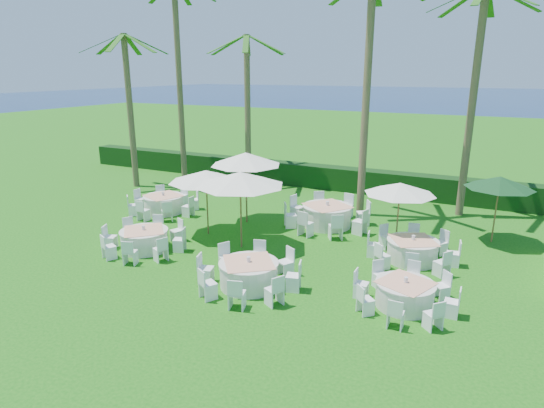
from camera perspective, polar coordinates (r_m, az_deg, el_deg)
The scene contains 19 objects.
ground at distance 14.25m, azimuth -6.09°, elevation -9.20°, with size 120.00×120.00×0.00m, color #125A0F.
hedge at distance 24.50m, azimuth 8.84°, elevation 3.15°, with size 34.00×1.00×1.20m, color black.
ocean at distance 113.22m, azimuth 22.92°, elevation 12.04°, with size 260.00×260.00×0.00m, color #071B49.
banquet_table_a at distance 16.76m, azimuth -15.71°, elevation -4.28°, with size 2.89×2.89×0.90m.
banquet_table_b at distance 13.51m, azimuth -2.93°, elevation -8.70°, with size 3.07×3.07×0.94m.
banquet_table_c at distance 12.96m, azimuth 16.31°, elevation -10.75°, with size 2.76×2.76×0.85m.
banquet_table_d at distance 20.94m, azimuth -13.43°, elevation 0.07°, with size 3.10×3.10×0.94m.
banquet_table_e at distance 18.69m, azimuth 6.92°, elevation -1.39°, with size 3.51×3.51×1.05m.
banquet_table_f at distance 15.92m, azimuth 17.20°, elevation -5.52°, with size 2.98×2.98×0.91m.
umbrella_a at distance 17.33m, azimuth -8.29°, elevation 3.48°, with size 2.85×2.85×2.53m.
umbrella_b at distance 15.79m, azimuth -4.02°, elevation 3.17°, with size 3.13×3.13×2.78m.
umbrella_c at distance 18.52m, azimuth -3.30°, elevation 5.67°, with size 2.90×2.90×2.96m.
umbrella_d at distance 16.58m, azimuth 15.77°, elevation 1.87°, with size 2.51×2.51×2.36m.
umbrella_green at distance 18.25m, azimuth 26.68°, elevation 2.44°, with size 2.41×2.41×2.50m.
palm_a at distance 26.29m, azimuth -11.59°, elevation 15.40°, with size 4.32×4.32×10.69m.
palm_b at distance 24.82m, azimuth -3.09°, elevation 12.39°, with size 4.41×4.05×7.93m.
palm_c at distance 19.61m, azimuth 11.79°, elevation 13.82°, with size 4.13×4.40×9.80m.
palm_d at distance 20.93m, azimuth 23.93°, elevation 12.28°, with size 4.13×4.40×9.33m.
palm_f at distance 25.55m, azimuth -17.43°, elevation 11.83°, with size 4.40×4.17×7.96m.
Camera 1 is at (6.93, -10.84, 6.14)m, focal length 30.00 mm.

